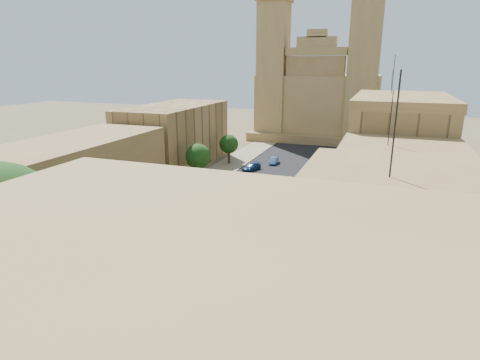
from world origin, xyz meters
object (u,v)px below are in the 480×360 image
Objects in this scene: bus_cream_east at (301,193)px; ficus_tree at (3,222)px; church at (319,96)px; olive_pickup at (292,219)px; car_blue_b at (274,161)px; street_tree_d at (229,144)px; car_white_a at (230,196)px; car_dkblue at (251,167)px; street_tree_a at (82,222)px; car_blue_a at (160,233)px; street_tree_b at (153,184)px; red_truck at (155,268)px; street_tree_c at (198,157)px; car_cream at (281,216)px; car_white_b at (288,186)px; pedestrian_a at (296,264)px; pedestrian_c at (286,254)px; bus_red_east at (248,280)px; bus_green_north at (97,269)px.

ficus_tree is at bearing 83.78° from bus_cream_east.
olive_pickup is at bearing -83.18° from church.
ficus_tree reaches higher than car_blue_b.
street_tree_d is (-10.00, -30.61, -6.19)m from church.
car_blue_b is at bearing 79.53° from car_white_a.
ficus_tree reaches higher than car_dkblue.
street_tree_a reaches higher than car_blue_b.
street_tree_d is 31.80m from car_blue_a.
street_tree_b is (0.00, 12.00, 0.18)m from street_tree_a.
street_tree_a is at bearing -98.54° from church.
street_tree_c is at bearing 108.77° from red_truck.
car_white_a is 1.22× the size of car_blue_b.
car_white_a is at bearing -93.85° from car_blue_b.
olive_pickup is at bearing 155.79° from car_cream.
street_tree_a is 1.06× the size of car_blue_a.
street_tree_d reaches higher than street_tree_a.
car_white_b is 2.05× the size of pedestrian_a.
street_tree_d is 36.74m from pedestrian_c.
car_dkblue is at bearing 118.95° from olive_pickup.
car_white_a is at bearing 75.11° from ficus_tree.
car_white_b is at bearing -159.87° from pedestrian_c.
bus_cream_east is 16.25m from pedestrian_c.
red_truck is at bearing -58.31° from street_tree_b.
pedestrian_a is 1.70m from pedestrian_c.
bus_red_east is 13.45m from car_blue_a.
red_truck reaches higher than car_white_a.
church is 3.16× the size of bus_red_east.
car_white_a reaches higher than car_dkblue.
bus_red_east is 2.87× the size of car_white_a.
car_white_b is (12.59, 32.26, -5.49)m from ficus_tree.
pedestrian_a is (18.95, -21.28, -2.90)m from street_tree_c.
car_blue_a is at bearing 77.28° from bus_cream_east.
church is 4.25× the size of bus_cream_east.
bus_red_east is (16.50, -2.29, -1.34)m from street_tree_a.
street_tree_b is 16.66m from olive_pickup.
car_white_a reaches higher than car_blue_b.
car_white_a is (2.32, 22.07, -0.84)m from bus_green_north.
street_tree_a is at bearing -90.00° from street_tree_d.
street_tree_d is at bearing 167.58° from car_dkblue.
ficus_tree is at bearing 63.37° from car_cream.
ficus_tree reaches higher than bus_green_north.
ficus_tree is at bearing -88.31° from street_tree_b.
pedestrian_a reaches higher than car_cream.
street_tree_c is 1.24× the size of olive_pickup.
bus_cream_east is 17.64m from pedestrian_a.
ficus_tree is 11.03m from red_truck.
street_tree_c is at bearing -100.71° from car_dkblue.
street_tree_c reaches higher than pedestrian_c.
bus_green_north is 26.72m from bus_cream_east.
car_white_a is (-9.09, 5.39, -0.17)m from olive_pickup.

